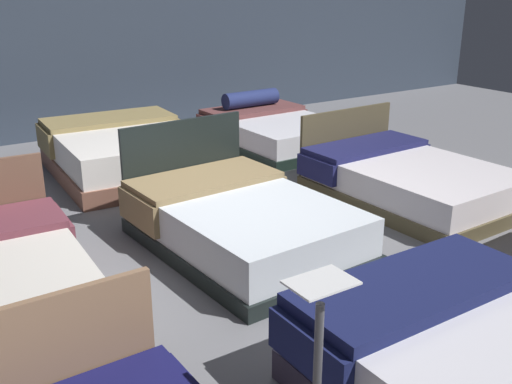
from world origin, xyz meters
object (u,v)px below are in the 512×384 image
object	(u,v)px
bed_5	(408,180)
bed_8	(274,131)
bed_7	(125,152)
bed_4	(240,221)

from	to	relation	value
bed_5	bed_8	bearing A→B (deg)	86.97
bed_5	bed_7	world-z (taller)	bed_5
bed_7	bed_5	bearing A→B (deg)	-46.22
bed_5	bed_8	xyz separation A→B (m)	(0.06, 2.65, 0.00)
bed_4	bed_5	distance (m)	2.19
bed_4	bed_8	xyz separation A→B (m)	(2.25, 2.68, -0.02)
bed_4	bed_5	size ratio (longest dim) A/B	0.99
bed_5	bed_7	xyz separation A→B (m)	(-2.23, 2.59, 0.05)
bed_5	bed_4	bearing A→B (deg)	179.13
bed_7	bed_8	xyz separation A→B (m)	(2.29, 0.06, -0.05)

